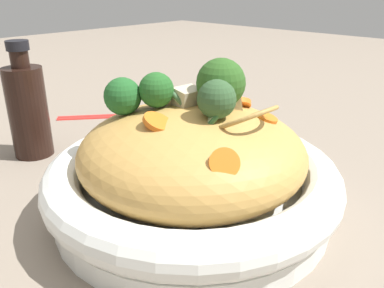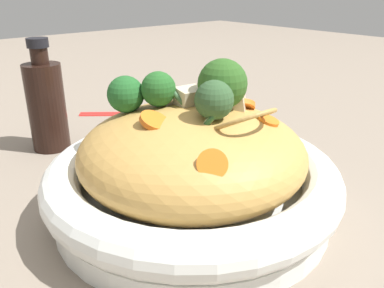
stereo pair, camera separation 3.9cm
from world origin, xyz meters
name	(u,v)px [view 1 (the left image)]	position (x,y,z in m)	size (l,w,h in m)	color
ground_plane	(192,210)	(0.00, 0.00, 0.00)	(3.00, 3.00, 0.00)	gray
serving_bowl	(192,184)	(0.00, 0.00, 0.03)	(0.30, 0.30, 0.06)	white
noodle_heap	(192,152)	(0.00, 0.00, 0.07)	(0.23, 0.23, 0.10)	#BB8D46
broccoli_florets	(189,91)	(-0.01, 0.00, 0.13)	(0.13, 0.12, 0.07)	#A0BE7A
carrot_coins	(217,120)	(0.03, 0.01, 0.11)	(0.11, 0.14, 0.04)	orange
zucchini_slices	(189,106)	(-0.01, 0.01, 0.11)	(0.10, 0.06, 0.04)	beige
chicken_chunks	(213,100)	(0.00, 0.03, 0.11)	(0.06, 0.07, 0.03)	#C4B596
soy_sauce_bottle	(28,109)	(-0.26, -0.05, 0.07)	(0.05, 0.05, 0.16)	black
chopsticks_pair	(115,115)	(-0.31, 0.13, 0.00)	(0.14, 0.17, 0.01)	red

